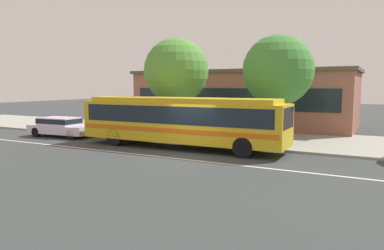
% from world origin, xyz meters
% --- Properties ---
extents(ground_plane, '(120.00, 120.00, 0.00)m').
position_xyz_m(ground_plane, '(0.00, 0.00, 0.00)').
color(ground_plane, '#353B3B').
extents(sidewalk_slab, '(60.00, 8.00, 0.12)m').
position_xyz_m(sidewalk_slab, '(0.00, 7.19, 0.06)').
color(sidewalk_slab, '#9A9B8E').
rests_on(sidewalk_slab, ground_plane).
extents(lane_stripe_center, '(56.00, 0.16, 0.01)m').
position_xyz_m(lane_stripe_center, '(0.00, -0.80, 0.00)').
color(lane_stripe_center, silver).
rests_on(lane_stripe_center, ground_plane).
extents(transit_bus, '(11.72, 2.62, 2.77)m').
position_xyz_m(transit_bus, '(-1.30, 1.84, 1.61)').
color(transit_bus, gold).
rests_on(transit_bus, ground_plane).
extents(sedan_behind_bus, '(4.68, 2.12, 1.29)m').
position_xyz_m(sedan_behind_bus, '(-10.71, 1.99, 0.73)').
color(sedan_behind_bus, silver).
rests_on(sedan_behind_bus, ground_plane).
extents(pedestrian_waiting_near_sign, '(0.48, 0.48, 1.69)m').
position_xyz_m(pedestrian_waiting_near_sign, '(-5.66, 4.03, 1.11)').
color(pedestrian_waiting_near_sign, '#2B3432').
rests_on(pedestrian_waiting_near_sign, sidewalk_slab).
extents(pedestrian_walking_along_curb, '(0.41, 0.41, 1.72)m').
position_xyz_m(pedestrian_walking_along_curb, '(1.81, 3.84, 1.13)').
color(pedestrian_walking_along_curb, '#29342B').
rests_on(pedestrian_walking_along_curb, sidewalk_slab).
extents(pedestrian_standing_by_tree, '(0.47, 0.47, 1.75)m').
position_xyz_m(pedestrian_standing_by_tree, '(-5.61, 4.40, 1.15)').
color(pedestrian_standing_by_tree, '#6F6D59').
rests_on(pedestrian_standing_by_tree, sidewalk_slab).
extents(bus_stop_sign, '(0.14, 0.44, 2.44)m').
position_xyz_m(bus_stop_sign, '(1.75, 3.53, 1.69)').
color(bus_stop_sign, gray).
rests_on(bus_stop_sign, sidewalk_slab).
extents(street_tree_near_stop, '(4.29, 4.29, 6.43)m').
position_xyz_m(street_tree_near_stop, '(-3.79, 5.61, 4.40)').
color(street_tree_near_stop, brown).
rests_on(street_tree_near_stop, sidewalk_slab).
extents(street_tree_mid_block, '(4.23, 4.23, 6.32)m').
position_xyz_m(street_tree_mid_block, '(2.80, 6.33, 4.32)').
color(street_tree_mid_block, brown).
rests_on(street_tree_mid_block, sidewalk_slab).
extents(station_building, '(17.87, 8.29, 4.67)m').
position_xyz_m(station_building, '(-1.98, 14.04, 2.34)').
color(station_building, '#985B4B').
rests_on(station_building, ground_plane).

